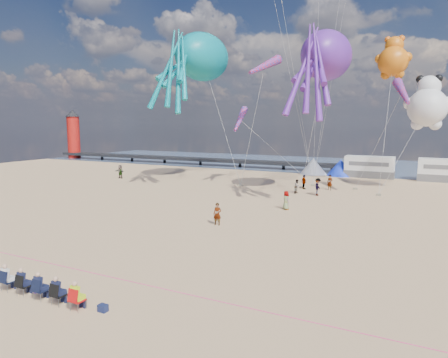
% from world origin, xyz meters
% --- Properties ---
extents(ground, '(120.00, 120.00, 0.00)m').
position_xyz_m(ground, '(0.00, 0.00, 0.00)').
color(ground, tan).
rests_on(ground, ground).
extents(water, '(120.00, 120.00, 0.00)m').
position_xyz_m(water, '(0.00, 55.00, 0.02)').
color(water, '#3E5577').
rests_on(water, ground).
extents(pier, '(60.00, 3.00, 0.50)m').
position_xyz_m(pier, '(-28.00, 44.00, 1.00)').
color(pier, black).
rests_on(pier, ground).
extents(lighthouse, '(2.60, 2.60, 9.00)m').
position_xyz_m(lighthouse, '(-56.00, 44.00, 4.50)').
color(lighthouse, '#A5140F').
rests_on(lighthouse, ground).
extents(motorhome_0, '(6.60, 2.50, 3.00)m').
position_xyz_m(motorhome_0, '(6.00, 40.00, 1.50)').
color(motorhome_0, silver).
rests_on(motorhome_0, ground).
extents(motorhome_1, '(6.60, 2.50, 3.00)m').
position_xyz_m(motorhome_1, '(15.50, 40.00, 1.50)').
color(motorhome_1, silver).
rests_on(motorhome_1, ground).
extents(tent_white, '(4.00, 4.00, 2.40)m').
position_xyz_m(tent_white, '(-2.00, 40.00, 1.20)').
color(tent_white, white).
rests_on(tent_white, ground).
extents(tent_blue, '(4.00, 4.00, 2.40)m').
position_xyz_m(tent_blue, '(2.00, 40.00, 1.20)').
color(tent_blue, '#1933CC').
rests_on(tent_blue, ground).
extents(spectator_row, '(6.10, 0.90, 1.30)m').
position_xyz_m(spectator_row, '(-1.79, -8.31, 0.65)').
color(spectator_row, black).
rests_on(spectator_row, ground).
extents(cooler_purple, '(0.40, 0.30, 0.32)m').
position_xyz_m(cooler_purple, '(-2.75, -7.88, 0.16)').
color(cooler_purple, '#4A1F76').
rests_on(cooler_purple, ground).
extents(cooler_navy, '(0.38, 0.28, 0.30)m').
position_xyz_m(cooler_navy, '(1.42, -7.95, 0.15)').
color(cooler_navy, '#151D43').
rests_on(cooler_navy, ground).
extents(rope_line, '(34.00, 0.03, 0.03)m').
position_xyz_m(rope_line, '(0.00, -5.00, 0.02)').
color(rope_line, '#F2338C').
rests_on(rope_line, ground).
extents(standing_person, '(0.67, 0.50, 1.70)m').
position_xyz_m(standing_person, '(-0.89, 6.60, 0.85)').
color(standing_person, tan).
rests_on(standing_person, ground).
extents(beachgoer_0, '(0.72, 0.72, 1.69)m').
position_xyz_m(beachgoer_0, '(2.07, 14.18, 0.84)').
color(beachgoer_0, '#7F6659').
rests_on(beachgoer_0, ground).
extents(beachgoer_1, '(0.61, 0.83, 1.54)m').
position_xyz_m(beachgoer_1, '(0.58, 22.70, 0.77)').
color(beachgoer_1, '#7F6659').
rests_on(beachgoer_1, ground).
extents(beachgoer_2, '(0.71, 0.91, 1.86)m').
position_xyz_m(beachgoer_2, '(2.92, 22.44, 0.93)').
color(beachgoer_2, '#7F6659').
rests_on(beachgoer_2, ground).
extents(beachgoer_3, '(1.20, 1.21, 1.68)m').
position_xyz_m(beachgoer_3, '(0.49, 25.80, 0.84)').
color(beachgoer_3, '#7F6659').
rests_on(beachgoer_3, ground).
extents(beachgoer_4, '(1.14, 0.58, 1.86)m').
position_xyz_m(beachgoer_4, '(-24.96, 23.31, 0.93)').
color(beachgoer_4, '#7F6659').
rests_on(beachgoer_4, ground).
extents(beachgoer_5, '(1.73, 0.92, 1.78)m').
position_xyz_m(beachgoer_5, '(3.32, 26.49, 0.89)').
color(beachgoer_5, '#7F6659').
rests_on(beachgoer_5, ground).
extents(sandbag_a, '(0.50, 0.35, 0.22)m').
position_xyz_m(sandbag_a, '(-6.95, 24.30, 0.11)').
color(sandbag_a, gray).
rests_on(sandbag_a, ground).
extents(sandbag_b, '(0.50, 0.35, 0.22)m').
position_xyz_m(sandbag_b, '(0.07, 26.40, 0.11)').
color(sandbag_b, gray).
rests_on(sandbag_b, ground).
extents(sandbag_c, '(0.50, 0.35, 0.22)m').
position_xyz_m(sandbag_c, '(8.77, 25.11, 0.11)').
color(sandbag_c, gray).
rests_on(sandbag_c, ground).
extents(sandbag_d, '(0.50, 0.35, 0.22)m').
position_xyz_m(sandbag_d, '(5.95, 28.07, 0.11)').
color(sandbag_d, gray).
rests_on(sandbag_d, ground).
extents(sandbag_e, '(0.50, 0.35, 0.22)m').
position_xyz_m(sandbag_e, '(0.88, 28.57, 0.11)').
color(sandbag_e, gray).
rests_on(sandbag_e, ground).
extents(kite_octopus_teal, '(4.87, 10.99, 12.46)m').
position_xyz_m(kite_octopus_teal, '(-12.52, 24.84, 15.77)').
color(kite_octopus_teal, '#077C88').
extents(kite_octopus_purple, '(5.84, 10.53, 11.39)m').
position_xyz_m(kite_octopus_purple, '(3.53, 21.59, 14.31)').
color(kite_octopus_purple, '#5E2597').
extents(kite_panda, '(6.31, 6.14, 7.04)m').
position_xyz_m(kite_panda, '(12.82, 29.59, 9.34)').
color(kite_panda, silver).
extents(kite_teddy_orange, '(4.93, 4.75, 5.87)m').
position_xyz_m(kite_teddy_orange, '(8.95, 31.65, 14.73)').
color(kite_teddy_orange, orange).
extents(windsock_left, '(2.33, 6.06, 5.96)m').
position_xyz_m(windsock_left, '(-3.67, 23.35, 13.98)').
color(windsock_left, red).
extents(windsock_mid, '(2.45, 5.63, 5.56)m').
position_xyz_m(windsock_mid, '(10.53, 24.38, 10.70)').
color(windsock_mid, red).
extents(windsock_right, '(1.97, 5.66, 5.60)m').
position_xyz_m(windsock_right, '(-7.84, 25.94, 8.10)').
color(windsock_right, red).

